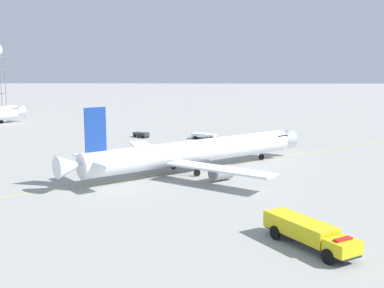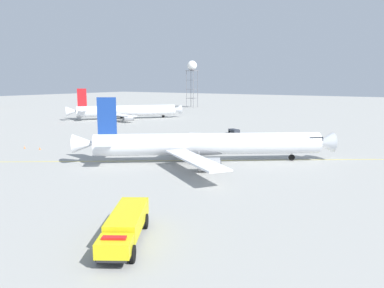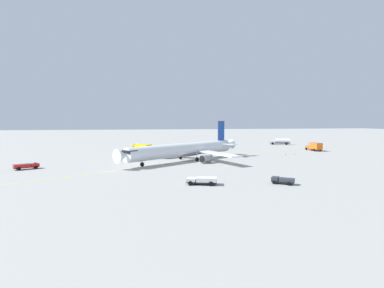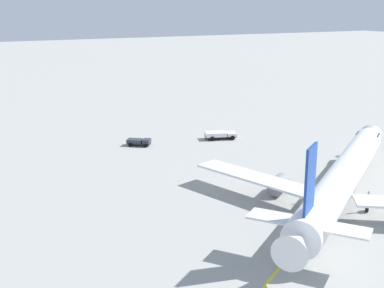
{
  "view_description": "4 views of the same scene",
  "coord_description": "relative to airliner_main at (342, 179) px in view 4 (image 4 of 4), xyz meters",
  "views": [
    {
      "loc": [
        -81.99,
        0.57,
        17.85
      ],
      "look_at": [
        -4.63,
        1.53,
        4.78
      ],
      "focal_mm": 46.8,
      "sensor_mm": 36.0,
      "label": 1
    },
    {
      "loc": [
        -60.22,
        -32.61,
        14.18
      ],
      "look_at": [
        -4.1,
        3.53,
        3.16
      ],
      "focal_mm": 36.37,
      "sensor_mm": 36.0,
      "label": 2
    },
    {
      "loc": [
        85.43,
        -12.59,
        11.66
      ],
      "look_at": [
        -3.41,
        3.65,
        4.72
      ],
      "focal_mm": 29.47,
      "sensor_mm": 36.0,
      "label": 3
    },
    {
      "loc": [
        -47.77,
        44.34,
        23.45
      ],
      "look_at": [
        16.13,
        12.13,
        4.11
      ],
      "focal_mm": 49.0,
      "sensor_mm": 36.0,
      "label": 4
    }
  ],
  "objects": [
    {
      "name": "taxiway_centreline",
      "position": [
        -0.84,
        3.19,
        -3.02
      ],
      "size": [
        113.7,
        164.16,
        0.01
      ],
      "rotation": [
        0.0,
        0.0,
        5.32
      ],
      "color": "yellow",
      "rests_on": "ground_plane"
    },
    {
      "name": "ground_plane",
      "position": [
        2.9,
        -1.56,
        -3.02
      ],
      "size": [
        600.0,
        600.0,
        0.0
      ],
      "primitive_type": "plane",
      "color": "#9E9E99"
    },
    {
      "name": "airliner_main",
      "position": [
        0.0,
        0.0,
        0.0
      ],
      "size": [
        30.94,
        38.42,
        11.32
      ],
      "rotation": [
        0.0,
        0.0,
        5.36
      ],
      "color": "white",
      "rests_on": "ground_plane"
    },
    {
      "name": "pushback_tug_truck",
      "position": [
        33.45,
        -2.24,
        -2.21
      ],
      "size": [
        3.9,
        5.9,
        1.3
      ],
      "rotation": [
        0.0,
        0.0,
        4.42
      ],
      "color": "#232326",
      "rests_on": "ground_plane"
    },
    {
      "name": "baggage_truck_truck",
      "position": [
        35.65,
        12.25,
        -2.31
      ],
      "size": [
        3.73,
        4.12,
        1.22
      ],
      "rotation": [
        0.0,
        0.0,
        4.05
      ],
      "color": "#232326",
      "rests_on": "ground_plane"
    }
  ]
}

